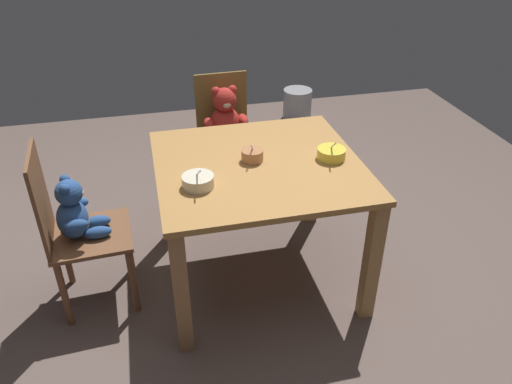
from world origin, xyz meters
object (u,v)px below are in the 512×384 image
teddy_chair_near_left (75,221)px  porridge_bowl_yellow_near_right (331,153)px  teddy_chair_far_center (226,125)px  porridge_bowl_cream_near_left (198,181)px  porridge_bowl_terracotta_center (252,155)px  metal_pail (297,104)px  dining_table (258,184)px

teddy_chair_near_left → porridge_bowl_yellow_near_right: 1.36m
teddy_chair_near_left → porridge_bowl_yellow_near_right: teddy_chair_near_left is taller
teddy_chair_far_center → porridge_bowl_yellow_near_right: (0.39, -0.96, 0.22)m
teddy_chair_far_center → porridge_bowl_yellow_near_right: bearing=20.4°
porridge_bowl_cream_near_left → teddy_chair_far_center: bearing=73.2°
teddy_chair_near_left → porridge_bowl_terracotta_center: 0.96m
teddy_chair_far_center → teddy_chair_near_left: 1.31m
porridge_bowl_yellow_near_right → porridge_bowl_cream_near_left: bearing=-170.3°
porridge_bowl_yellow_near_right → metal_pail: bearing=76.4°
metal_pail → teddy_chair_far_center: bearing=-126.9°
dining_table → teddy_chair_near_left: bearing=179.2°
dining_table → porridge_bowl_yellow_near_right: size_ratio=6.65×
porridge_bowl_yellow_near_right → metal_pail: 2.34m
teddy_chair_far_center → porridge_bowl_cream_near_left: bearing=-18.6°
teddy_chair_far_center → porridge_bowl_cream_near_left: 1.16m
porridge_bowl_terracotta_center → metal_pail: porridge_bowl_terracotta_center is taller
porridge_bowl_yellow_near_right → porridge_bowl_terracotta_center: size_ratio=1.31×
teddy_chair_near_left → porridge_bowl_cream_near_left: size_ratio=5.64×
porridge_bowl_cream_near_left → porridge_bowl_terracotta_center: bearing=32.3°
porridge_bowl_yellow_near_right → porridge_bowl_cream_near_left: size_ratio=0.97×
porridge_bowl_cream_near_left → porridge_bowl_terracotta_center: porridge_bowl_cream_near_left is taller
porridge_bowl_terracotta_center → teddy_chair_far_center: bearing=88.9°
dining_table → porridge_bowl_cream_near_left: 0.41m
dining_table → metal_pail: size_ratio=3.67×
porridge_bowl_cream_near_left → dining_table: bearing=26.2°
porridge_bowl_yellow_near_right → porridge_bowl_cream_near_left: porridge_bowl_cream_near_left is taller
dining_table → metal_pail: bearing=66.9°
teddy_chair_near_left → metal_pail: bearing=45.7°
dining_table → porridge_bowl_cream_near_left: (-0.34, -0.16, 0.16)m
porridge_bowl_terracotta_center → porridge_bowl_yellow_near_right: bearing=-10.2°
porridge_bowl_yellow_near_right → porridge_bowl_terracotta_center: (-0.41, 0.07, 0.00)m
metal_pail → dining_table: bearing=-113.1°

